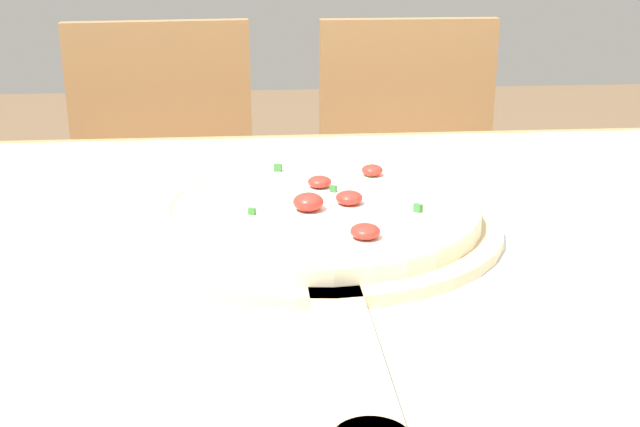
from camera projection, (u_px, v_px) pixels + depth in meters
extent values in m
cube|color=#A87F51|center=(376.00, 273.00, 0.79)|extent=(1.30, 1.04, 0.03)
cube|color=silver|center=(376.00, 257.00, 0.79)|extent=(1.22, 0.96, 0.00)
cylinder|color=#D6B784|center=(318.00, 226.00, 0.84)|extent=(0.39, 0.39, 0.01)
cube|color=#D6B784|center=(350.00, 356.00, 0.58)|extent=(0.05, 0.22, 0.01)
cylinder|color=beige|center=(318.00, 213.00, 0.84)|extent=(0.34, 0.34, 0.02)
torus|color=beige|center=(318.00, 206.00, 0.84)|extent=(0.34, 0.34, 0.02)
cylinder|color=white|center=(318.00, 205.00, 0.84)|extent=(0.30, 0.30, 0.00)
ellipsoid|color=red|center=(308.00, 202.00, 0.81)|extent=(0.03, 0.03, 0.02)
ellipsoid|color=red|center=(365.00, 231.00, 0.74)|extent=(0.03, 0.03, 0.01)
ellipsoid|color=red|center=(320.00, 182.00, 0.89)|extent=(0.03, 0.03, 0.01)
ellipsoid|color=red|center=(372.00, 170.00, 0.93)|extent=(0.02, 0.02, 0.01)
ellipsoid|color=red|center=(349.00, 198.00, 0.83)|extent=(0.03, 0.03, 0.01)
cube|color=#387533|center=(278.00, 168.00, 0.95)|extent=(0.01, 0.01, 0.01)
cube|color=#387533|center=(418.00, 208.00, 0.81)|extent=(0.01, 0.01, 0.01)
cube|color=#387533|center=(252.00, 211.00, 0.80)|extent=(0.01, 0.01, 0.01)
cube|color=#387533|center=(370.00, 174.00, 0.93)|extent=(0.01, 0.01, 0.01)
cube|color=#387533|center=(333.00, 189.00, 0.87)|extent=(0.01, 0.01, 0.01)
cube|color=#A37547|center=(170.00, 258.00, 1.62)|extent=(0.44, 0.44, 0.02)
cube|color=#A37547|center=(162.00, 126.00, 1.71)|extent=(0.38, 0.07, 0.44)
cylinder|color=#A37547|center=(92.00, 404.00, 1.52)|extent=(0.04, 0.04, 0.42)
cylinder|color=#A37547|center=(260.00, 388.00, 1.57)|extent=(0.04, 0.04, 0.42)
cylinder|color=#A37547|center=(103.00, 327.00, 1.81)|extent=(0.04, 0.04, 0.42)
cylinder|color=#A37547|center=(245.00, 316.00, 1.87)|extent=(0.04, 0.04, 0.42)
cube|color=#A37547|center=(419.00, 250.00, 1.66)|extent=(0.40, 0.40, 0.02)
cube|color=#A37547|center=(406.00, 121.00, 1.76)|extent=(0.38, 0.04, 0.44)
cylinder|color=#A37547|center=(351.00, 388.00, 1.57)|extent=(0.04, 0.04, 0.42)
cylinder|color=#A37547|center=(510.00, 380.00, 1.60)|extent=(0.04, 0.04, 0.42)
cylinder|color=#A37547|center=(334.00, 315.00, 1.87)|extent=(0.04, 0.04, 0.42)
cylinder|color=#A37547|center=(468.00, 310.00, 1.90)|extent=(0.04, 0.04, 0.42)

